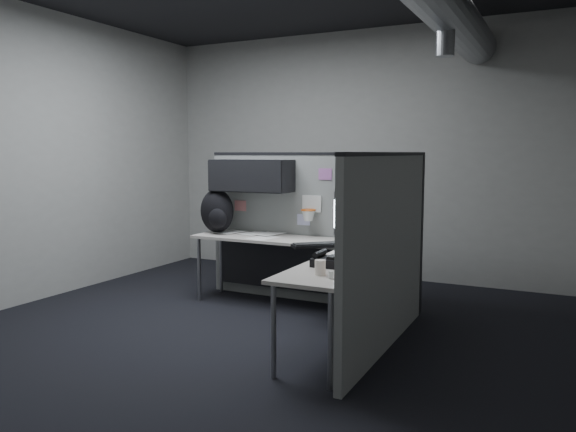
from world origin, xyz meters
The scene contains 12 objects.
room centered at (0.56, 0.00, 2.10)m, with size 5.62×5.62×3.22m.
partition_back centered at (-0.25, 1.23, 1.00)m, with size 2.44×0.42×1.63m.
partition_right centered at (1.10, 0.22, 0.82)m, with size 0.07×2.23×1.63m.
desk centered at (0.15, 0.70, 0.61)m, with size 2.31×2.11×0.73m.
monitor centered at (0.66, 0.92, 1.00)m, with size 0.64×0.64×0.51m.
keyboard centered at (0.28, 0.62, 0.75)m, with size 0.44×0.42×0.04m.
mouse centered at (0.73, 0.27, 0.74)m, with size 0.25×0.24×0.04m.
phone centered at (0.72, -0.16, 0.77)m, with size 0.23×0.25×0.11m.
bottles centered at (0.96, -0.55, 0.76)m, with size 0.12×0.16×0.07m.
cup centered at (0.80, -0.50, 0.79)m, with size 0.08×0.08×0.11m, color white.
papers centered at (-0.66, 1.06, 0.74)m, with size 0.83×0.62×0.01m.
backpack centered at (-1.10, 1.00, 0.97)m, with size 0.46×0.42×0.49m.
Camera 1 is at (2.39, -4.23, 1.62)m, focal length 35.00 mm.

